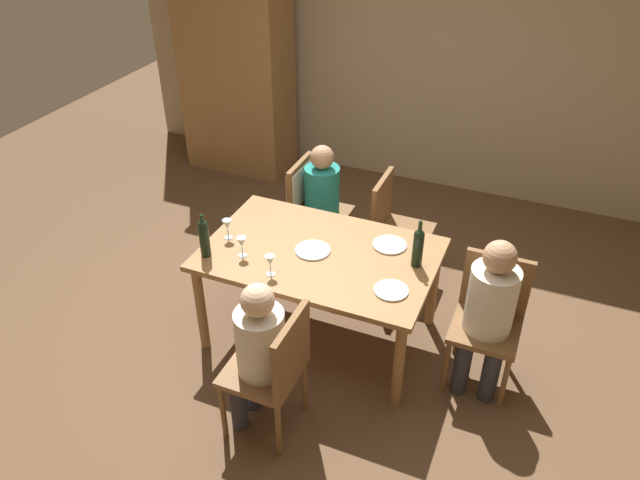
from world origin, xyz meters
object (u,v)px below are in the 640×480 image
object	(u,v)px
wine_glass_near_left	(242,243)
person_woman_host	(489,308)
wine_bottle_tall_green	(418,246)
armoire_cabinet	(236,69)
chair_far_left	(308,198)
wine_glass_near_right	(227,225)
wine_glass_centre	(270,261)
chair_far_right	(394,223)
person_man_guest	(325,197)
wine_bottle_dark_red	(204,237)
dinner_plate_host	(313,250)
person_man_bearded	(257,347)
chair_right_end	(489,312)
dinner_plate_guest_right	(391,290)
chair_near	(275,366)
dining_table	(320,262)
dinner_plate_guest_left	(390,245)

from	to	relation	value
wine_glass_near_left	person_woman_host	bearing A→B (deg)	7.58
person_woman_host	wine_bottle_tall_green	world-z (taller)	person_woman_host
armoire_cabinet	chair_far_left	distance (m)	2.03
wine_bottle_tall_green	wine_glass_near_right	bearing A→B (deg)	-171.34
wine_glass_centre	chair_far_left	bearing A→B (deg)	102.68
chair_far_left	chair_far_right	size ratio (longest dim) A/B	1.00
chair_far_left	person_man_guest	distance (m)	0.16
wine_bottle_dark_red	dinner_plate_host	distance (m)	0.74
wine_glass_near_left	person_man_bearded	bearing A→B (deg)	-55.64
chair_right_end	chair_far_right	size ratio (longest dim) A/B	1.00
wine_glass_near_left	armoire_cabinet	bearing A→B (deg)	119.57
chair_right_end	wine_glass_near_left	world-z (taller)	chair_right_end
person_man_guest	dinner_plate_guest_right	world-z (taller)	person_man_guest
wine_bottle_dark_red	wine_glass_near_left	size ratio (longest dim) A/B	2.18
chair_right_end	wine_glass_near_right	xyz separation A→B (m)	(-1.85, -0.18, 0.33)
person_man_guest	chair_far_left	bearing A→B (deg)	-90.00
armoire_cabinet	chair_far_right	distance (m)	2.63
chair_far_left	dinner_plate_host	world-z (taller)	chair_far_left
chair_far_right	person_woman_host	xyz separation A→B (m)	(0.91, -0.92, 0.13)
person_woman_host	wine_glass_near_left	world-z (taller)	person_woman_host
person_woman_host	wine_glass_centre	distance (m)	1.43
chair_near	dinner_plate_guest_right	size ratio (longest dim) A/B	4.16
person_man_bearded	wine_bottle_tall_green	distance (m)	1.25
person_man_bearded	dinner_plate_host	bearing A→B (deg)	1.60
person_woman_host	wine_bottle_tall_green	xyz separation A→B (m)	(-0.53, 0.14, 0.25)
wine_glass_near_left	wine_glass_centre	distance (m)	0.30
wine_bottle_tall_green	chair_near	bearing A→B (deg)	-119.22
person_woman_host	wine_bottle_dark_red	distance (m)	1.92
dining_table	person_woman_host	xyz separation A→B (m)	(1.18, -0.03, -0.01)
chair_right_end	wine_bottle_dark_red	size ratio (longest dim) A/B	2.83
chair_far_left	dinner_plate_guest_right	distance (m)	1.56
wine_glass_near_left	dinner_plate_guest_left	world-z (taller)	wine_glass_near_left
wine_bottle_dark_red	chair_far_left	bearing A→B (deg)	79.84
wine_glass_near_left	wine_bottle_tall_green	bearing A→B (deg)	17.65
wine_glass_near_right	chair_far_left	bearing A→B (deg)	79.16
person_man_guest	wine_glass_centre	world-z (taller)	person_man_guest
wine_bottle_dark_red	wine_glass_centre	distance (m)	0.51
chair_far_right	wine_glass_near_right	distance (m)	1.41
person_woman_host	dinner_plate_guest_left	distance (m)	0.82
chair_far_left	dinner_plate_guest_right	bearing A→B (deg)	43.52
armoire_cabinet	wine_bottle_dark_red	world-z (taller)	armoire_cabinet
chair_far_left	dinner_plate_guest_left	distance (m)	1.12
dining_table	chair_near	distance (m)	0.91
wine_bottle_tall_green	dinner_plate_host	bearing A→B (deg)	-170.15
person_man_bearded	wine_bottle_dark_red	distance (m)	0.92
dining_table	chair_far_right	xyz separation A→B (m)	(0.27, 0.90, -0.14)
wine_glass_near_right	dinner_plate_guest_left	distance (m)	1.15
armoire_cabinet	chair_far_left	world-z (taller)	armoire_cabinet
chair_near	wine_glass_near_left	xyz separation A→B (m)	(-0.56, 0.65, 0.33)
chair_near	wine_glass_near_left	distance (m)	0.92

